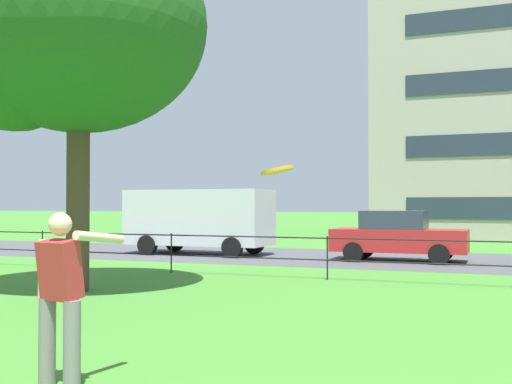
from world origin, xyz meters
TOP-DOWN VIEW (x-y plane):
  - street_strip at (0.00, 18.48)m, footprint 80.00×7.06m
  - park_fence at (-0.00, 12.43)m, footprint 28.49×0.04m
  - tree_large_lawn at (-6.48, 8.50)m, footprint 5.13×5.13m
  - person_thrower at (-2.16, 3.32)m, footprint 0.59×0.76m
  - frisbee at (0.03, 3.19)m, footprint 0.30×0.31m
  - panel_van_left at (-8.08, 17.95)m, footprint 5.03×2.16m
  - car_red_right at (-1.25, 17.81)m, footprint 4.01×1.83m

SIDE VIEW (x-z plane):
  - street_strip at x=0.00m, z-range 0.00..0.01m
  - park_fence at x=0.00m, z-range 0.17..1.17m
  - car_red_right at x=-1.25m, z-range 0.01..1.55m
  - person_thrower at x=-2.16m, z-range 0.06..1.70m
  - panel_van_left at x=-8.08m, z-range 0.15..2.39m
  - frisbee at x=0.03m, z-range 1.94..2.02m
  - tree_large_lawn at x=-6.48m, z-range 1.49..9.01m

